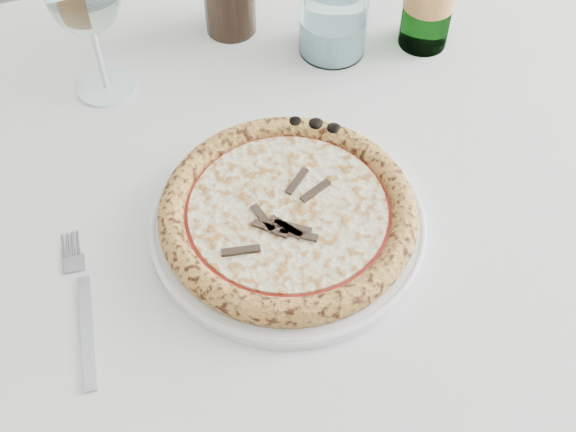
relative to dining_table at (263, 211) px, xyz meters
name	(u,v)px	position (x,y,z in m)	size (l,w,h in m)	color
dining_table	(263,211)	(0.00, 0.00, 0.00)	(1.44, 0.85, 0.76)	brown
plate	(288,222)	(0.00, -0.10, 0.10)	(0.30, 0.30, 0.02)	white
pizza	(288,212)	(0.00, -0.10, 0.12)	(0.28, 0.28, 0.03)	tan
fork	(83,308)	(-0.23, -0.13, 0.09)	(0.03, 0.19, 0.00)	#9699A0
tumbler	(333,23)	(0.16, 0.17, 0.13)	(0.09, 0.09, 0.10)	white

